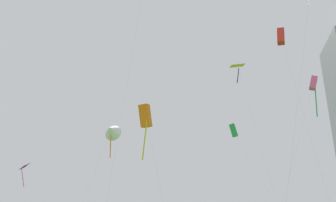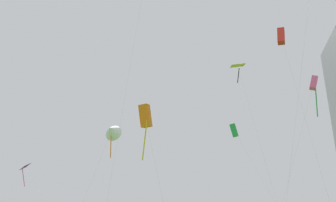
{
  "view_description": "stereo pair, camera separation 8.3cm",
  "coord_description": "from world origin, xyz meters",
  "px_view_note": "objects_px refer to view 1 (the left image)",
  "views": [
    {
      "loc": [
        10.64,
        -13.92,
        2.12
      ],
      "look_at": [
        1.28,
        11.05,
        11.87
      ],
      "focal_mm": 38.65,
      "sensor_mm": 36.0,
      "label": 1
    },
    {
      "loc": [
        10.72,
        -13.89,
        2.12
      ],
      "look_at": [
        1.28,
        11.05,
        11.87
      ],
      "focal_mm": 38.65,
      "sensor_mm": 36.0,
      "label": 2
    }
  ],
  "objects_px": {
    "kite_flying_3": "(111,131)",
    "kite_flying_6": "(234,131)",
    "kite_flying_4": "(313,85)",
    "kite_flying_2": "(281,37)",
    "kite_flying_8": "(24,169)",
    "kite_flying_5": "(145,117)",
    "kite_flying_1": "(237,67)"
  },
  "relations": [
    {
      "from": "kite_flying_3",
      "to": "kite_flying_4",
      "type": "xyz_separation_m",
      "value": [
        20.42,
        2.67,
        3.29
      ]
    },
    {
      "from": "kite_flying_5",
      "to": "kite_flying_6",
      "type": "distance_m",
      "value": 19.54
    },
    {
      "from": "kite_flying_3",
      "to": "kite_flying_4",
      "type": "distance_m",
      "value": 20.86
    },
    {
      "from": "kite_flying_4",
      "to": "kite_flying_2",
      "type": "bearing_deg",
      "value": -129.18
    },
    {
      "from": "kite_flying_5",
      "to": "kite_flying_4",
      "type": "bearing_deg",
      "value": 36.05
    },
    {
      "from": "kite_flying_3",
      "to": "kite_flying_2",
      "type": "bearing_deg",
      "value": -0.78
    },
    {
      "from": "kite_flying_6",
      "to": "kite_flying_5",
      "type": "bearing_deg",
      "value": -101.22
    },
    {
      "from": "kite_flying_3",
      "to": "kite_flying_8",
      "type": "bearing_deg",
      "value": 151.58
    },
    {
      "from": "kite_flying_1",
      "to": "kite_flying_6",
      "type": "xyz_separation_m",
      "value": [
        -1.45,
        2.52,
        -7.55
      ]
    },
    {
      "from": "kite_flying_3",
      "to": "kite_flying_5",
      "type": "distance_m",
      "value": 10.07
    },
    {
      "from": "kite_flying_4",
      "to": "kite_flying_8",
      "type": "distance_m",
      "value": 42.93
    },
    {
      "from": "kite_flying_6",
      "to": "kite_flying_8",
      "type": "relative_size",
      "value": 1.25
    },
    {
      "from": "kite_flying_3",
      "to": "kite_flying_8",
      "type": "xyz_separation_m",
      "value": [
        -21.36,
        11.56,
        -1.02
      ]
    },
    {
      "from": "kite_flying_2",
      "to": "kite_flying_3",
      "type": "relative_size",
      "value": 1.55
    },
    {
      "from": "kite_flying_6",
      "to": "kite_flying_2",
      "type": "bearing_deg",
      "value": -59.19
    },
    {
      "from": "kite_flying_2",
      "to": "kite_flying_5",
      "type": "xyz_separation_m",
      "value": [
        -10.96,
        -6.79,
        -8.82
      ]
    },
    {
      "from": "kite_flying_2",
      "to": "kite_flying_3",
      "type": "height_order",
      "value": "kite_flying_2"
    },
    {
      "from": "kite_flying_4",
      "to": "kite_flying_8",
      "type": "xyz_separation_m",
      "value": [
        -41.78,
        8.88,
        -4.31
      ]
    },
    {
      "from": "kite_flying_2",
      "to": "kite_flying_6",
      "type": "height_order",
      "value": "kite_flying_2"
    },
    {
      "from": "kite_flying_2",
      "to": "kite_flying_4",
      "type": "height_order",
      "value": "kite_flying_2"
    },
    {
      "from": "kite_flying_1",
      "to": "kite_flying_2",
      "type": "height_order",
      "value": "kite_flying_1"
    },
    {
      "from": "kite_flying_3",
      "to": "kite_flying_6",
      "type": "height_order",
      "value": "kite_flying_6"
    },
    {
      "from": "kite_flying_4",
      "to": "kite_flying_6",
      "type": "bearing_deg",
      "value": 136.26
    },
    {
      "from": "kite_flying_2",
      "to": "kite_flying_6",
      "type": "relative_size",
      "value": 1.36
    },
    {
      "from": "kite_flying_1",
      "to": "kite_flying_2",
      "type": "relative_size",
      "value": 1.09
    },
    {
      "from": "kite_flying_5",
      "to": "kite_flying_6",
      "type": "bearing_deg",
      "value": 78.78
    },
    {
      "from": "kite_flying_6",
      "to": "kite_flying_8",
      "type": "bearing_deg",
      "value": -179.48
    },
    {
      "from": "kite_flying_8",
      "to": "kite_flying_6",
      "type": "bearing_deg",
      "value": 0.52
    },
    {
      "from": "kite_flying_4",
      "to": "kite_flying_8",
      "type": "bearing_deg",
      "value": 167.99
    },
    {
      "from": "kite_flying_3",
      "to": "kite_flying_8",
      "type": "height_order",
      "value": "kite_flying_3"
    },
    {
      "from": "kite_flying_2",
      "to": "kite_flying_4",
      "type": "bearing_deg",
      "value": 50.82
    },
    {
      "from": "kite_flying_1",
      "to": "kite_flying_8",
      "type": "bearing_deg",
      "value": 176.2
    }
  ]
}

